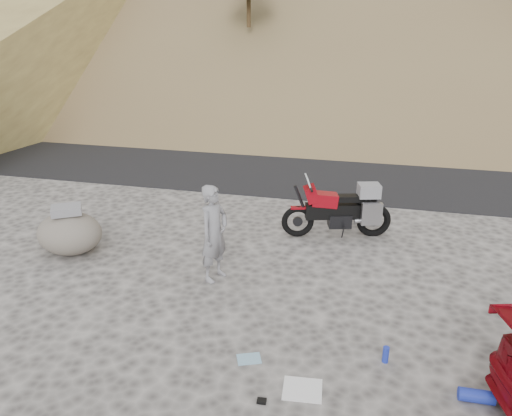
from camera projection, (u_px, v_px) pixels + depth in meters
The scene contains 11 objects.
ground at pixel (271, 312), 8.36m from camera, with size 140.00×140.00×0.00m, color #464341.
road at pixel (328, 166), 16.51m from camera, with size 120.00×7.00×0.05m, color black.
motorcycle at pixel (342, 210), 11.03m from camera, with size 2.41×1.09×1.46m.
man at pixel (216, 278), 9.46m from camera, with size 0.67×0.44×1.85m, color gray.
boulder at pixel (70, 232), 10.31m from camera, with size 1.66×1.54×1.05m.
gear_white_cloth at pixel (302, 389), 6.62m from camera, with size 0.52×0.46×0.02m, color white.
gear_blue_mat at pixel (476, 396), 6.39m from camera, with size 0.18×0.18×0.44m, color #1C2EAA.
gear_bottle at pixel (386, 355), 7.12m from camera, with size 0.09×0.09×0.25m, color #1C2EAA.
gear_funnel at pixel (495, 389), 6.52m from camera, with size 0.13×0.13×0.17m, color #AB290B.
gear_glove_b at pixel (262, 401), 6.40m from camera, with size 0.12×0.09×0.04m, color black.
gear_blue_cloth at pixel (249, 359), 7.21m from camera, with size 0.34×0.25×0.01m, color #7FACC5.
Camera 1 is at (1.46, -7.02, 4.64)m, focal length 35.00 mm.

